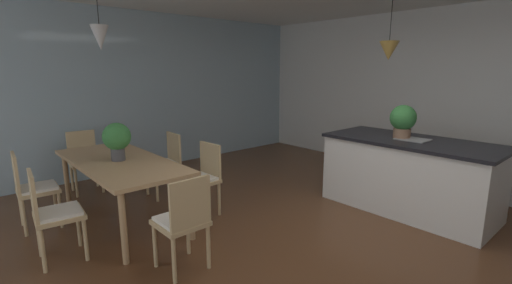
% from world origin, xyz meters
% --- Properties ---
extents(ground_plane, '(10.00, 8.40, 0.04)m').
position_xyz_m(ground_plane, '(0.00, 0.00, -0.02)').
color(ground_plane, brown).
extents(wall_back_kitchen, '(10.00, 0.12, 2.70)m').
position_xyz_m(wall_back_kitchen, '(0.00, 3.26, 1.35)').
color(wall_back_kitchen, white).
rests_on(wall_back_kitchen, ground_plane).
extents(window_wall_left_glazing, '(0.06, 8.40, 2.70)m').
position_xyz_m(window_wall_left_glazing, '(-4.06, 0.00, 1.35)').
color(window_wall_left_glazing, '#9EB7C6').
rests_on(window_wall_left_glazing, ground_plane).
extents(dining_table, '(2.03, 0.86, 0.73)m').
position_xyz_m(dining_table, '(-2.10, -1.35, 0.67)').
color(dining_table, tan).
rests_on(dining_table, ground_plane).
extents(chair_window_end, '(0.44, 0.44, 0.87)m').
position_xyz_m(chair_window_end, '(-3.48, -1.35, 0.47)').
color(chair_window_end, tan).
rests_on(chair_window_end, ground_plane).
extents(chair_far_left, '(0.42, 0.42, 0.87)m').
position_xyz_m(chair_far_left, '(-2.55, -0.55, 0.47)').
color(chair_far_left, tan).
rests_on(chair_far_left, ground_plane).
extents(chair_near_right, '(0.44, 0.44, 0.87)m').
position_xyz_m(chair_near_right, '(-1.64, -2.15, 0.47)').
color(chair_near_right, tan).
rests_on(chair_near_right, ground_plane).
extents(chair_far_right, '(0.42, 0.42, 0.87)m').
position_xyz_m(chair_far_right, '(-1.64, -0.55, 0.47)').
color(chair_far_right, tan).
rests_on(chair_far_right, ground_plane).
extents(chair_kitchen_end, '(0.40, 0.40, 0.87)m').
position_xyz_m(chair_kitchen_end, '(-0.71, -1.35, 0.47)').
color(chair_kitchen_end, tan).
rests_on(chair_kitchen_end, ground_plane).
extents(chair_near_left, '(0.43, 0.43, 0.87)m').
position_xyz_m(chair_near_left, '(-2.56, -2.15, 0.47)').
color(chair_near_left, tan).
rests_on(chair_near_left, ground_plane).
extents(kitchen_island, '(2.01, 0.96, 0.91)m').
position_xyz_m(kitchen_island, '(-0.05, 1.46, 0.46)').
color(kitchen_island, white).
rests_on(kitchen_island, ground_plane).
extents(pendant_over_table, '(0.19, 0.19, 0.75)m').
position_xyz_m(pendant_over_table, '(-2.23, -1.40, 2.08)').
color(pendant_over_table, black).
extents(pendant_over_island_main, '(0.24, 0.24, 0.85)m').
position_xyz_m(pendant_over_island_main, '(-0.44, 1.46, 1.97)').
color(pendant_over_island_main, black).
extents(potted_plant_on_island, '(0.31, 0.31, 0.41)m').
position_xyz_m(potted_plant_on_island, '(-0.19, 1.46, 1.13)').
color(potted_plant_on_island, '#8C664C').
rests_on(potted_plant_on_island, kitchen_island).
extents(potted_plant_on_table, '(0.31, 0.31, 0.43)m').
position_xyz_m(potted_plant_on_table, '(-2.09, -1.36, 0.99)').
color(potted_plant_on_table, '#4C4C51').
rests_on(potted_plant_on_table, dining_table).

